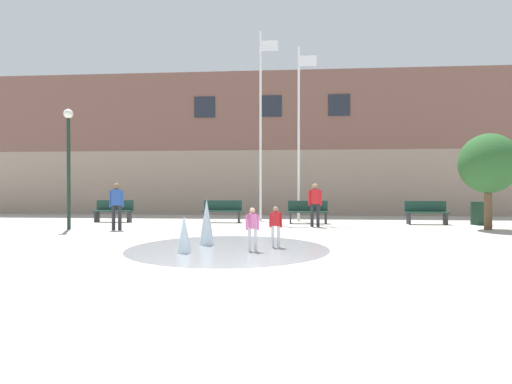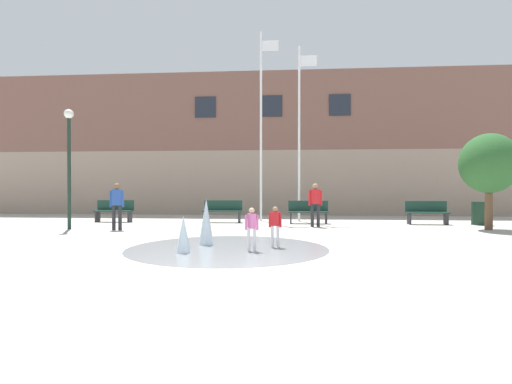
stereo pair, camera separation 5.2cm
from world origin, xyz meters
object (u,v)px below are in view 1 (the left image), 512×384
object	(u,v)px
child_with_pink_shirt	(252,226)
flagpole_right	(299,128)
lamp_post_left_lane	(69,151)
adult_watching	(315,201)
park_bench_far_left	(114,210)
trash_can	(478,213)
teen_by_trashcan	(117,203)
street_tree_near_building	(488,164)
park_bench_under_right_flagpole	(308,211)
park_bench_far_right	(426,212)
park_bench_left_of_flagpoles	(222,211)
child_in_fountain	(276,223)
flagpole_left	(261,121)

from	to	relation	value
child_with_pink_shirt	flagpole_right	size ratio (longest dim) A/B	0.13
child_with_pink_shirt	lamp_post_left_lane	xyz separation A→B (m)	(-6.74, 4.26, 2.11)
adult_watching	child_with_pink_shirt	xyz separation A→B (m)	(-1.82, -5.77, -0.35)
park_bench_far_left	trash_can	distance (m)	14.66
trash_can	teen_by_trashcan	bearing A→B (deg)	-167.52
adult_watching	street_tree_near_building	size ratio (longest dim) A/B	0.48
park_bench_under_right_flagpole	park_bench_far_right	size ratio (longest dim) A/B	1.00
teen_by_trashcan	flagpole_right	bearing A→B (deg)	9.86
child_with_pink_shirt	street_tree_near_building	xyz separation A→B (m)	(7.65, 5.22, 1.67)
lamp_post_left_lane	street_tree_near_building	bearing A→B (deg)	3.80
park_bench_far_left	child_with_pink_shirt	bearing A→B (deg)	-48.27
adult_watching	child_with_pink_shirt	world-z (taller)	adult_watching
park_bench_left_of_flagpoles	park_bench_far_right	world-z (taller)	same
child_with_pink_shirt	street_tree_near_building	distance (m)	9.41
park_bench_far_left	park_bench_left_of_flagpoles	size ratio (longest dim) A/B	1.00
park_bench_far_right	adult_watching	xyz separation A→B (m)	(-4.43, -1.35, 0.45)
park_bench_under_right_flagpole	child_in_fountain	world-z (taller)	child_in_fountain
park_bench_far_left	teen_by_trashcan	size ratio (longest dim) A/B	1.01
child_with_pink_shirt	street_tree_near_building	bearing A→B (deg)	-84.84
park_bench_under_right_flagpole	flagpole_right	xyz separation A→B (m)	(-0.31, 1.02, 3.50)
park_bench_left_of_flagpoles	park_bench_under_right_flagpole	xyz separation A→B (m)	(3.51, -0.20, 0.00)
teen_by_trashcan	child_in_fountain	world-z (taller)	teen_by_trashcan
park_bench_left_of_flagpoles	flagpole_left	distance (m)	4.23
child_in_fountain	park_bench_left_of_flagpoles	bearing A→B (deg)	124.20
park_bench_far_left	lamp_post_left_lane	size ratio (longest dim) A/B	0.39
park_bench_under_right_flagpole	child_in_fountain	size ratio (longest dim) A/B	1.62
street_tree_near_building	adult_watching	bearing A→B (deg)	174.54
adult_watching	trash_can	world-z (taller)	adult_watching
park_bench_left_of_flagpoles	teen_by_trashcan	xyz separation A→B (m)	(-3.10, -3.22, 0.45)
adult_watching	child_in_fountain	xyz separation A→B (m)	(-1.31, -5.16, -0.35)
park_bench_left_of_flagpoles	trash_can	bearing A→B (deg)	-1.75
flagpole_left	flagpole_right	distance (m)	1.68
child_with_pink_shirt	trash_can	xyz separation A→B (m)	(8.18, 7.05, -0.13)
trash_can	street_tree_near_building	xyz separation A→B (m)	(-0.53, -1.84, 1.80)
park_bench_far_right	adult_watching	world-z (taller)	adult_watching
park_bench_far_left	adult_watching	world-z (taller)	adult_watching
park_bench_far_left	park_bench_left_of_flagpoles	bearing A→B (deg)	1.22
park_bench_far_right	child_with_pink_shirt	world-z (taller)	child_with_pink_shirt
child_with_pink_shirt	street_tree_near_building	size ratio (longest dim) A/B	0.30
park_bench_left_of_flagpoles	park_bench_far_right	bearing A→B (deg)	-1.63
park_bench_left_of_flagpoles	street_tree_near_building	distance (m)	9.93
lamp_post_left_lane	street_tree_near_building	xyz separation A→B (m)	(14.39, 0.96, -0.44)
lamp_post_left_lane	park_bench_under_right_flagpole	bearing A→B (deg)	19.12
teen_by_trashcan	child_with_pink_shirt	world-z (taller)	teen_by_trashcan
teen_by_trashcan	park_bench_far_left	bearing A→B (deg)	92.75
child_with_pink_shirt	park_bench_far_left	bearing A→B (deg)	12.61
park_bench_far_right	trash_can	distance (m)	1.94
child_in_fountain	park_bench_far_left	bearing A→B (deg)	151.14
child_with_pink_shirt	adult_watching	bearing A→B (deg)	-46.57
flagpole_right	trash_can	size ratio (longest dim) A/B	8.30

